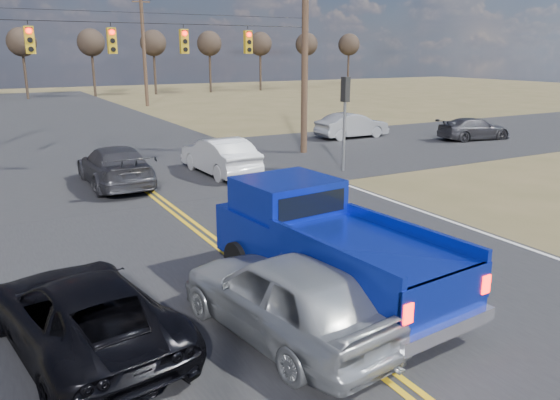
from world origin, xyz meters
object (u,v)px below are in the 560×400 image
black_suv (82,313)px  cross_car_east_near (352,126)px  white_car_queue (220,156)px  cross_car_east_far (474,129)px  dgrey_car_queue (115,166)px  pickup_truck (325,245)px  silver_suv (284,296)px

black_suv → cross_car_east_near: (17.98, 16.98, 0.05)m
white_car_queue → cross_car_east_near: 11.87m
cross_car_east_far → white_car_queue: bearing=103.9°
white_car_queue → dgrey_car_queue: bearing=-2.6°
pickup_truck → black_suv: size_ratio=1.26×
silver_suv → black_suv: 3.40m
silver_suv → black_suv: silver_suv is taller
black_suv → cross_car_east_far: size_ratio=1.12×
black_suv → cross_car_east_far: bearing=-160.5°
pickup_truck → cross_car_east_far: size_ratio=1.41×
pickup_truck → dgrey_car_queue: 11.89m
pickup_truck → dgrey_car_queue: bearing=92.1°
black_suv → cross_car_east_near: size_ratio=1.10×
black_suv → white_car_queue: (7.39, 11.63, 0.09)m
black_suv → dgrey_car_queue: size_ratio=0.93×
white_car_queue → cross_car_east_near: bearing=-155.9°
dgrey_car_queue → pickup_truck: bearing=98.0°
silver_suv → white_car_queue: bearing=-117.1°
silver_suv → dgrey_car_queue: size_ratio=0.88×
pickup_truck → silver_suv: 1.96m
silver_suv → pickup_truck: bearing=-153.7°
black_suv → cross_car_east_far: (23.66, 13.01, -0.05)m
silver_suv → cross_car_east_near: size_ratio=1.04×
pickup_truck → white_car_queue: bearing=71.8°
silver_suv → white_car_queue: 13.57m
black_suv → dgrey_car_queue: (3.15, 11.63, 0.08)m
pickup_truck → silver_suv: size_ratio=1.33×
cross_car_east_far → dgrey_car_queue: bearing=102.9°
silver_suv → white_car_queue: size_ratio=0.99×
white_car_queue → cross_car_east_far: white_car_queue is taller
black_suv → cross_car_east_near: 24.73m
white_car_queue → pickup_truck: bearing=74.7°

